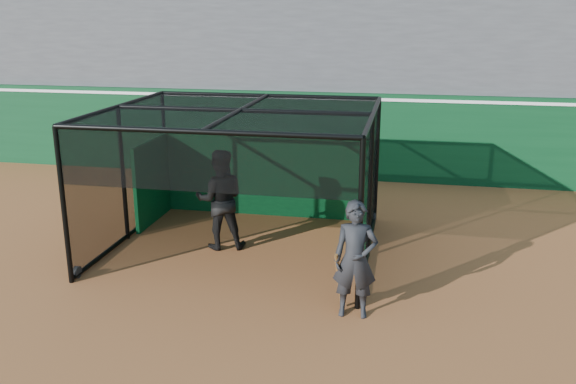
# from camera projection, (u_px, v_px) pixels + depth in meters

# --- Properties ---
(ground) EXTENTS (120.00, 120.00, 0.00)m
(ground) POSITION_uv_depth(u_px,v_px,m) (202.00, 301.00, 10.19)
(ground) COLOR brown
(ground) RESTS_ON ground
(outfield_wall) EXTENTS (50.00, 0.50, 2.50)m
(outfield_wall) POSITION_uv_depth(u_px,v_px,m) (295.00, 133.00, 17.83)
(outfield_wall) COLOR #0A391B
(outfield_wall) RESTS_ON ground
(grandstand) EXTENTS (50.00, 7.85, 8.95)m
(grandstand) POSITION_uv_depth(u_px,v_px,m) (316.00, 19.00, 20.49)
(grandstand) COLOR #4C4C4F
(grandstand) RESTS_ON ground
(batting_cage) EXTENTS (5.21, 4.65, 2.83)m
(batting_cage) POSITION_uv_depth(u_px,v_px,m) (242.00, 181.00, 12.21)
(batting_cage) COLOR black
(batting_cage) RESTS_ON ground
(batter) EXTENTS (1.18, 1.03, 2.05)m
(batter) POSITION_uv_depth(u_px,v_px,m) (220.00, 199.00, 12.30)
(batter) COLOR black
(batter) RESTS_ON ground
(on_deck_player) EXTENTS (0.72, 0.50, 1.89)m
(on_deck_player) POSITION_uv_depth(u_px,v_px,m) (355.00, 260.00, 9.49)
(on_deck_player) COLOR black
(on_deck_player) RESTS_ON ground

